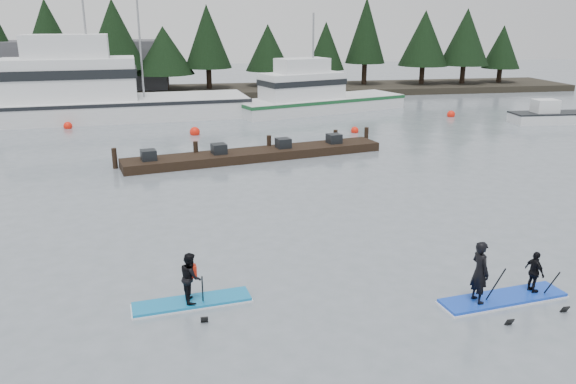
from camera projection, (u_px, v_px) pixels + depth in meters
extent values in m
plane|color=slate|center=(329.00, 300.00, 14.54)|extent=(160.00, 160.00, 0.00)
cube|color=#2D281E|center=(222.00, 91.00, 53.92)|extent=(70.00, 8.00, 0.60)
cube|color=#4C4C51|center=(70.00, 68.00, 52.77)|extent=(18.00, 6.00, 5.00)
cube|color=silver|center=(109.00, 117.00, 40.80)|extent=(20.39, 7.33, 2.66)
cube|color=white|center=(69.00, 79.00, 39.37)|extent=(9.31, 4.79, 2.88)
cylinder|color=gray|center=(86.00, 39.00, 38.92)|extent=(0.14, 0.14, 8.34)
cube|color=silver|center=(320.00, 110.00, 44.15)|extent=(14.23, 8.20, 1.96)
cube|color=white|center=(302.00, 86.00, 42.80)|extent=(6.75, 4.69, 1.96)
cylinder|color=gray|center=(313.00, 56.00, 42.61)|extent=(0.14, 0.14, 6.31)
cube|color=silver|center=(556.00, 117.00, 39.10)|extent=(6.39, 2.18, 0.74)
cube|color=black|center=(257.00, 154.00, 29.09)|extent=(13.72, 4.73, 0.45)
sphere|color=#FC1E0C|center=(451.00, 117.00, 41.65)|extent=(0.58, 0.58, 0.58)
sphere|color=#FC1E0C|center=(355.00, 133.00, 35.84)|extent=(0.49, 0.49, 0.49)
sphere|color=#FC1E0C|center=(68.00, 128.00, 37.19)|extent=(0.56, 0.56, 0.56)
sphere|color=#FC1E0C|center=(195.00, 135.00, 35.17)|extent=(0.64, 0.64, 0.64)
cube|color=#1276B2|center=(192.00, 302.00, 14.30)|extent=(3.04, 1.11, 0.11)
imported|color=black|center=(191.00, 277.00, 14.09)|extent=(0.57, 0.69, 1.30)
cube|color=red|center=(190.00, 271.00, 14.05)|extent=(0.32, 0.24, 0.32)
cylinder|color=black|center=(203.00, 296.00, 14.10)|extent=(0.04, 0.89, 1.51)
cube|color=blue|center=(503.00, 298.00, 14.48)|extent=(3.48, 1.24, 0.12)
imported|color=black|center=(480.00, 272.00, 13.99)|extent=(0.46, 0.64, 1.62)
cylinder|color=black|center=(492.00, 290.00, 14.00)|extent=(0.04, 0.96, 1.62)
imported|color=black|center=(535.00, 272.00, 14.56)|extent=(0.36, 0.69, 1.12)
cylinder|color=black|center=(546.00, 291.00, 14.57)|extent=(0.04, 0.86, 1.45)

